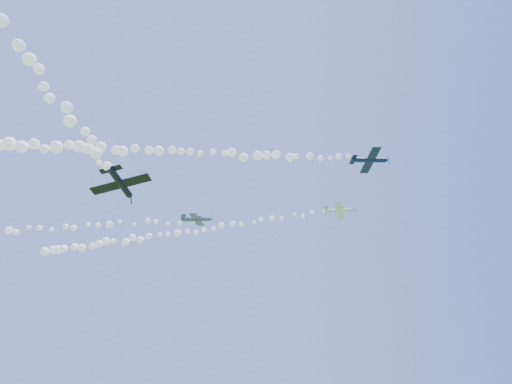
{
  "coord_description": "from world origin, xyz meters",
  "views": [
    {
      "loc": [
        2.82,
        -71.22,
        2.0
      ],
      "look_at": [
        2.4,
        -5.39,
        43.41
      ],
      "focal_mm": 30.0,
      "sensor_mm": 36.0,
      "label": 1
    }
  ],
  "objects_px": {
    "plane_white": "(339,210)",
    "plane_grey": "(197,219)",
    "plane_black": "(121,183)",
    "plane_navy": "(370,160)"
  },
  "relations": [
    {
      "from": "plane_grey",
      "to": "plane_black",
      "type": "bearing_deg",
      "value": -99.84
    },
    {
      "from": "plane_black",
      "to": "plane_grey",
      "type": "bearing_deg",
      "value": -8.49
    },
    {
      "from": "plane_white",
      "to": "plane_grey",
      "type": "relative_size",
      "value": 1.17
    },
    {
      "from": "plane_grey",
      "to": "plane_black",
      "type": "relative_size",
      "value": 0.83
    },
    {
      "from": "plane_black",
      "to": "plane_white",
      "type": "bearing_deg",
      "value": -36.84
    },
    {
      "from": "plane_grey",
      "to": "plane_navy",
      "type": "bearing_deg",
      "value": -12.4
    },
    {
      "from": "plane_navy",
      "to": "plane_grey",
      "type": "distance_m",
      "value": 33.85
    },
    {
      "from": "plane_white",
      "to": "plane_grey",
      "type": "height_order",
      "value": "plane_white"
    },
    {
      "from": "plane_white",
      "to": "plane_grey",
      "type": "xyz_separation_m",
      "value": [
        -30.57,
        -14.51,
        -10.14
      ]
    },
    {
      "from": "plane_grey",
      "to": "plane_black",
      "type": "height_order",
      "value": "plane_grey"
    }
  ]
}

